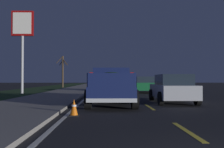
# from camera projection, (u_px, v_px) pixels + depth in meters

# --- Properties ---
(ground) EXTENTS (144.00, 144.00, 0.00)m
(ground) POSITION_uv_depth(u_px,v_px,m) (123.00, 90.00, 29.82)
(ground) COLOR black
(sidewalk_shoulder) EXTENTS (108.00, 4.00, 0.12)m
(sidewalk_shoulder) POSITION_uv_depth(u_px,v_px,m) (74.00, 90.00, 29.70)
(sidewalk_shoulder) COLOR gray
(sidewalk_shoulder) RESTS_ON ground
(grass_verge) EXTENTS (108.00, 6.00, 0.01)m
(grass_verge) POSITION_uv_depth(u_px,v_px,m) (31.00, 90.00, 29.59)
(grass_verge) COLOR #1E3819
(grass_verge) RESTS_ON ground
(lane_markings) EXTENTS (108.00, 3.54, 0.01)m
(lane_markings) POSITION_uv_depth(u_px,v_px,m) (102.00, 90.00, 31.81)
(lane_markings) COLOR yellow
(lane_markings) RESTS_ON ground
(pickup_truck) EXTENTS (5.44, 2.32, 1.87)m
(pickup_truck) POSITION_uv_depth(u_px,v_px,m) (111.00, 85.00, 12.78)
(pickup_truck) COLOR #141E4C
(pickup_truck) RESTS_ON ground
(sedan_silver) EXTENTS (4.44, 2.09, 1.54)m
(sedan_silver) POSITION_uv_depth(u_px,v_px,m) (172.00, 88.00, 13.94)
(sedan_silver) COLOR #B2B5BA
(sedan_silver) RESTS_ON ground
(sedan_green) EXTENTS (4.42, 2.06, 1.54)m
(sedan_green) POSITION_uv_depth(u_px,v_px,m) (144.00, 85.00, 24.64)
(sedan_green) COLOR #14592D
(sedan_green) RESTS_ON ground
(gas_price_sign) EXTENTS (0.27, 1.90, 7.29)m
(gas_price_sign) POSITION_uv_depth(u_px,v_px,m) (22.00, 31.00, 22.46)
(gas_price_sign) COLOR #99999E
(gas_price_sign) RESTS_ON ground
(bare_tree_far) EXTENTS (1.19, 1.91, 4.99)m
(bare_tree_far) POSITION_uv_depth(u_px,v_px,m) (63.00, 71.00, 40.68)
(bare_tree_far) COLOR #423323
(bare_tree_far) RESTS_ON ground
(traffic_cone_near) EXTENTS (0.36, 0.36, 0.58)m
(traffic_cone_near) POSITION_uv_depth(u_px,v_px,m) (74.00, 108.00, 8.96)
(traffic_cone_near) COLOR black
(traffic_cone_near) RESTS_ON ground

